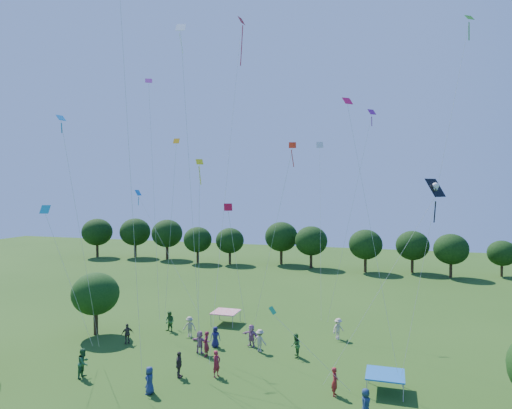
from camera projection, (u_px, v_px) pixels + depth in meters
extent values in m
cylinder|color=#422B19|center=(96.00, 324.00, 37.25)|extent=(0.36, 0.36, 1.75)
ellipsoid|color=#173D11|center=(95.00, 294.00, 37.16)|extent=(3.82, 3.82, 3.44)
cylinder|color=#422B19|center=(97.00, 251.00, 79.00)|extent=(0.44, 0.44, 2.15)
ellipsoid|color=black|center=(97.00, 232.00, 78.88)|extent=(5.17, 5.17, 4.65)
cylinder|color=#422B19|center=(135.00, 251.00, 78.71)|extent=(0.45, 0.45, 2.17)
ellipsoid|color=black|center=(135.00, 232.00, 78.59)|extent=(5.22, 5.22, 4.70)
cylinder|color=#422B19|center=(167.00, 253.00, 76.58)|extent=(0.44, 0.44, 2.15)
ellipsoid|color=black|center=(167.00, 233.00, 76.46)|extent=(5.17, 5.17, 4.65)
cylinder|color=#422B19|center=(198.00, 257.00, 72.50)|extent=(0.38, 0.38, 1.87)
ellipsoid|color=black|center=(198.00, 240.00, 72.40)|extent=(4.48, 4.48, 4.03)
cylinder|color=#422B19|center=(230.00, 258.00, 71.59)|extent=(0.38, 0.38, 1.84)
ellipsoid|color=black|center=(230.00, 241.00, 71.49)|extent=(4.42, 4.42, 3.98)
cylinder|color=#422B19|center=(281.00, 257.00, 71.66)|extent=(0.44, 0.44, 2.14)
ellipsoid|color=black|center=(281.00, 237.00, 71.54)|extent=(5.14, 5.14, 4.63)
cylinder|color=#422B19|center=(311.00, 261.00, 68.12)|extent=(0.42, 0.42, 2.03)
ellipsoid|color=black|center=(311.00, 241.00, 68.01)|extent=(4.86, 4.86, 4.37)
cylinder|color=#422B19|center=(365.00, 265.00, 64.77)|extent=(0.40, 0.40, 1.96)
ellipsoid|color=black|center=(366.00, 244.00, 64.66)|extent=(4.71, 4.71, 4.24)
cylinder|color=#422B19|center=(412.00, 266.00, 64.40)|extent=(0.39, 0.39, 1.91)
ellipsoid|color=black|center=(412.00, 245.00, 64.30)|extent=(4.59, 4.59, 4.13)
cylinder|color=#422B19|center=(451.00, 270.00, 60.94)|extent=(0.39, 0.39, 1.89)
ellipsoid|color=black|center=(451.00, 249.00, 60.84)|extent=(4.54, 4.54, 4.08)
cylinder|color=#422B19|center=(502.00, 271.00, 61.47)|extent=(0.33, 0.33, 1.58)
ellipsoid|color=black|center=(502.00, 253.00, 61.38)|extent=(3.80, 3.80, 3.42)
cube|color=red|center=(226.00, 312.00, 40.20)|extent=(2.20, 2.20, 0.08)
cylinder|color=#999999|center=(211.00, 320.00, 39.55)|extent=(0.05, 0.05, 1.10)
cylinder|color=#999999|center=(233.00, 322.00, 38.97)|extent=(0.05, 0.05, 1.10)
cylinder|color=#999999|center=(219.00, 314.00, 41.46)|extent=(0.05, 0.05, 1.10)
cylinder|color=#999999|center=(240.00, 315.00, 40.89)|extent=(0.05, 0.05, 1.10)
cube|color=#1A5CAC|center=(385.00, 374.00, 26.75)|extent=(2.20, 2.20, 0.08)
cylinder|color=#999999|center=(367.00, 388.00, 26.10)|extent=(0.05, 0.05, 1.10)
cylinder|color=#999999|center=(403.00, 392.00, 25.53)|extent=(0.05, 0.05, 1.10)
cylinder|color=#999999|center=(368.00, 374.00, 28.01)|extent=(0.05, 0.05, 1.10)
cylinder|color=#999999|center=(403.00, 378.00, 27.44)|extent=(0.05, 0.05, 1.10)
imported|color=#1D1C52|center=(215.00, 337.00, 34.29)|extent=(0.87, 0.73, 1.56)
imported|color=maroon|center=(217.00, 364.00, 28.91)|extent=(0.60, 0.73, 1.67)
imported|color=#2D6029|center=(170.00, 322.00, 38.01)|extent=(0.91, 0.63, 1.69)
imported|color=#A39782|center=(190.00, 327.00, 36.62)|extent=(1.14, 0.63, 1.65)
imported|color=#3D3331|center=(179.00, 365.00, 28.81)|extent=(0.57, 1.01, 1.64)
imported|color=#9E5C91|center=(251.00, 335.00, 34.49)|extent=(1.62, 1.13, 1.64)
imported|color=navy|center=(150.00, 380.00, 26.53)|extent=(0.54, 0.84, 1.59)
imported|color=maroon|center=(206.00, 344.00, 32.43)|extent=(0.53, 0.73, 1.79)
imported|color=#30652B|center=(296.00, 346.00, 32.22)|extent=(0.60, 0.90, 1.68)
imported|color=#ACA289|center=(260.00, 341.00, 33.32)|extent=(1.18, 0.81, 1.65)
imported|color=#403A33|center=(127.00, 334.00, 35.01)|extent=(0.94, 0.95, 1.56)
imported|color=#9A5A89|center=(200.00, 342.00, 33.07)|extent=(1.57, 0.77, 1.62)
imported|color=navy|center=(366.00, 403.00, 23.70)|extent=(0.50, 0.81, 1.56)
imported|color=maroon|center=(335.00, 381.00, 26.28)|extent=(0.40, 0.62, 1.65)
imported|color=#265A31|center=(84.00, 363.00, 28.83)|extent=(0.59, 0.96, 1.85)
imported|color=beige|center=(338.00, 329.00, 36.05)|extent=(1.07, 1.17, 1.68)
cube|color=black|center=(435.00, 188.00, 24.78)|extent=(1.16, 1.32, 0.99)
cube|color=black|center=(435.00, 212.00, 24.87)|extent=(0.11, 0.27, 1.18)
sphere|color=white|center=(435.00, 186.00, 24.72)|extent=(0.36, 0.36, 0.36)
cylinder|color=white|center=(435.00, 191.00, 24.73)|extent=(0.26, 0.51, 0.33)
cylinder|color=white|center=(435.00, 191.00, 24.73)|extent=(0.26, 0.51, 0.33)
cylinder|color=beige|center=(379.00, 291.00, 24.79)|extent=(5.76, 2.15, 10.23)
cube|color=red|center=(241.00, 21.00, 35.17)|extent=(0.44, 0.70, 0.57)
cube|color=red|center=(242.00, 46.00, 35.29)|extent=(0.42, 0.56, 2.94)
cylinder|color=beige|center=(227.00, 174.00, 31.44)|extent=(0.76, 8.50, 23.35)
cube|color=#D80C48|center=(347.00, 101.00, 28.19)|extent=(0.69, 0.68, 0.45)
cylinder|color=beige|center=(372.00, 234.00, 27.26)|extent=(3.16, 1.66, 15.84)
cube|color=orange|center=(176.00, 141.00, 37.10)|extent=(0.53, 0.34, 0.43)
cylinder|color=beige|center=(170.00, 232.00, 36.88)|extent=(0.58, 1.20, 14.31)
cylinder|color=beige|center=(130.00, 173.00, 25.55)|extent=(0.94, 0.58, 23.02)
cube|color=#2E901A|center=(469.00, 17.00, 27.50)|extent=(0.59, 0.54, 0.36)
cube|color=#2E901A|center=(469.00, 31.00, 27.58)|extent=(0.11, 0.24, 1.03)
cylinder|color=beige|center=(436.00, 193.00, 26.68)|extent=(3.76, 3.68, 20.80)
cube|color=#1680DF|center=(138.00, 193.00, 44.27)|extent=(0.43, 0.68, 0.55)
cube|color=#1680DF|center=(138.00, 201.00, 44.35)|extent=(0.17, 0.18, 0.81)
cylinder|color=beige|center=(166.00, 251.00, 41.56)|extent=(7.98, 3.71, 9.97)
cube|color=#761583|center=(149.00, 81.00, 38.92)|extent=(0.72, 0.65, 0.44)
cylinder|color=beige|center=(154.00, 199.00, 37.91)|extent=(2.12, 2.28, 19.62)
cube|color=white|center=(181.00, 27.00, 28.77)|extent=(0.66, 0.47, 0.51)
cube|color=white|center=(181.00, 43.00, 28.85)|extent=(0.19, 0.26, 1.20)
cylinder|color=beige|center=(191.00, 194.00, 28.73)|extent=(1.51, 0.46, 20.59)
cube|color=#0A82A2|center=(45.00, 209.00, 29.98)|extent=(0.68, 0.44, 0.55)
cylinder|color=beige|center=(69.00, 280.00, 30.42)|extent=(2.57, 1.34, 9.02)
cube|color=red|center=(228.00, 207.00, 29.10)|extent=(0.59, 0.47, 0.46)
cylinder|color=beige|center=(239.00, 282.00, 29.50)|extent=(1.22, 0.85, 9.25)
cube|color=red|center=(292.00, 145.00, 30.76)|extent=(0.54, 0.37, 0.42)
cube|color=red|center=(293.00, 158.00, 30.84)|extent=(0.19, 0.25, 1.15)
cylinder|color=beige|center=(272.00, 245.00, 32.05)|extent=(3.22, 1.21, 13.39)
cube|color=yellow|center=(200.00, 162.00, 29.57)|extent=(0.54, 0.51, 0.37)
cube|color=yellow|center=(200.00, 176.00, 29.65)|extent=(0.09, 0.27, 1.19)
cylinder|color=beige|center=(199.00, 260.00, 29.15)|extent=(0.42, 1.25, 12.20)
cube|color=#1A9150|center=(273.00, 310.00, 23.25)|extent=(0.33, 0.46, 0.35)
cylinder|color=beige|center=(312.00, 353.00, 23.62)|extent=(3.80, 1.74, 4.28)
cube|color=#147AC9|center=(61.00, 118.00, 27.94)|extent=(0.47, 0.56, 0.36)
cube|color=#147AC9|center=(62.00, 128.00, 28.01)|extent=(0.12, 0.15, 0.60)
cylinder|color=beige|center=(81.00, 239.00, 29.34)|extent=(0.71, 2.55, 14.79)
cube|color=#791583|center=(372.00, 112.00, 35.35)|extent=(0.68, 0.66, 0.45)
cube|color=#791583|center=(372.00, 121.00, 35.42)|extent=(0.07, 0.17, 0.72)
cylinder|color=beige|center=(349.00, 220.00, 35.85)|extent=(3.29, 0.60, 16.36)
cube|color=silver|center=(320.00, 145.00, 41.52)|extent=(0.68, 0.47, 0.57)
cylinder|color=beige|center=(320.00, 229.00, 39.15)|extent=(1.01, 5.26, 14.36)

